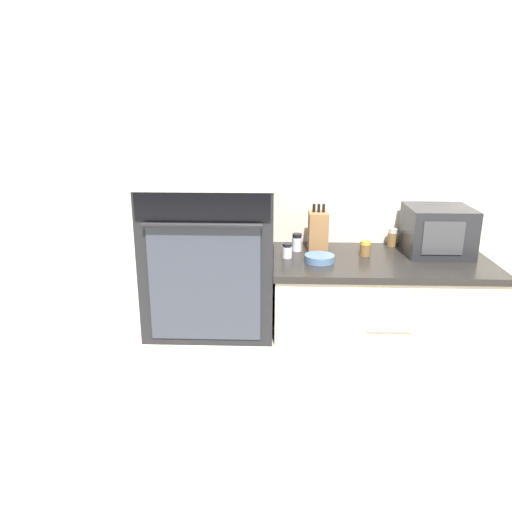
{
  "coord_description": "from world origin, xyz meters",
  "views": [
    {
      "loc": [
        -0.01,
        -2.24,
        1.67
      ],
      "look_at": [
        -0.1,
        0.21,
        0.91
      ],
      "focal_mm": 35.0,
      "sensor_mm": 36.0,
      "label": 1
    }
  ],
  "objects_px": {
    "bowl": "(319,258)",
    "condiment_jar_mid": "(297,242)",
    "condiment_jar_far": "(365,248)",
    "microwave": "(438,231)",
    "condiment_jar_back": "(287,251)",
    "knife_block": "(318,231)",
    "wall_oven": "(212,255)",
    "condiment_jar_near": "(392,238)"
  },
  "relations": [
    {
      "from": "bowl",
      "to": "condiment_jar_mid",
      "type": "bearing_deg",
      "value": 118.85
    },
    {
      "from": "condiment_jar_mid",
      "to": "condiment_jar_far",
      "type": "height_order",
      "value": "condiment_jar_mid"
    },
    {
      "from": "microwave",
      "to": "condiment_jar_back",
      "type": "distance_m",
      "value": 0.82
    },
    {
      "from": "condiment_jar_mid",
      "to": "microwave",
      "type": "bearing_deg",
      "value": -2.02
    },
    {
      "from": "knife_block",
      "to": "condiment_jar_back",
      "type": "height_order",
      "value": "knife_block"
    },
    {
      "from": "knife_block",
      "to": "condiment_jar_mid",
      "type": "distance_m",
      "value": 0.13
    },
    {
      "from": "wall_oven",
      "to": "condiment_jar_far",
      "type": "height_order",
      "value": "wall_oven"
    },
    {
      "from": "wall_oven",
      "to": "bowl",
      "type": "xyz_separation_m",
      "value": [
        0.57,
        -0.07,
        0.01
      ]
    },
    {
      "from": "condiment_jar_near",
      "to": "condiment_jar_far",
      "type": "height_order",
      "value": "condiment_jar_near"
    },
    {
      "from": "condiment_jar_back",
      "to": "condiment_jar_near",
      "type": "bearing_deg",
      "value": 21.96
    },
    {
      "from": "wall_oven",
      "to": "condiment_jar_back",
      "type": "xyz_separation_m",
      "value": [
        0.4,
        -0.0,
        0.03
      ]
    },
    {
      "from": "bowl",
      "to": "condiment_jar_back",
      "type": "bearing_deg",
      "value": 158.47
    },
    {
      "from": "microwave",
      "to": "condiment_jar_far",
      "type": "xyz_separation_m",
      "value": [
        -0.39,
        -0.05,
        -0.09
      ]
    },
    {
      "from": "condiment_jar_far",
      "to": "condiment_jar_mid",
      "type": "bearing_deg",
      "value": 167.99
    },
    {
      "from": "wall_oven",
      "to": "condiment_jar_back",
      "type": "bearing_deg",
      "value": -0.32
    },
    {
      "from": "microwave",
      "to": "condiment_jar_back",
      "type": "bearing_deg",
      "value": -172.57
    },
    {
      "from": "condiment_jar_mid",
      "to": "condiment_jar_back",
      "type": "distance_m",
      "value": 0.14
    },
    {
      "from": "condiment_jar_far",
      "to": "condiment_jar_back",
      "type": "distance_m",
      "value": 0.42
    },
    {
      "from": "condiment_jar_near",
      "to": "condiment_jar_mid",
      "type": "height_order",
      "value": "condiment_jar_near"
    },
    {
      "from": "microwave",
      "to": "condiment_jar_back",
      "type": "height_order",
      "value": "microwave"
    },
    {
      "from": "wall_oven",
      "to": "condiment_jar_near",
      "type": "height_order",
      "value": "wall_oven"
    },
    {
      "from": "knife_block",
      "to": "condiment_jar_near",
      "type": "bearing_deg",
      "value": 12.63
    },
    {
      "from": "microwave",
      "to": "condiment_jar_far",
      "type": "height_order",
      "value": "microwave"
    },
    {
      "from": "bowl",
      "to": "condiment_jar_back",
      "type": "xyz_separation_m",
      "value": [
        -0.17,
        0.07,
        0.02
      ]
    },
    {
      "from": "condiment_jar_near",
      "to": "condiment_jar_back",
      "type": "height_order",
      "value": "condiment_jar_near"
    },
    {
      "from": "microwave",
      "to": "bowl",
      "type": "relative_size",
      "value": 2.16
    },
    {
      "from": "wall_oven",
      "to": "condiment_jar_mid",
      "type": "distance_m",
      "value": 0.48
    },
    {
      "from": "knife_block",
      "to": "condiment_jar_near",
      "type": "distance_m",
      "value": 0.45
    },
    {
      "from": "condiment_jar_mid",
      "to": "condiment_jar_far",
      "type": "bearing_deg",
      "value": -12.01
    },
    {
      "from": "condiment_jar_near",
      "to": "condiment_jar_far",
      "type": "relative_size",
      "value": 1.26
    },
    {
      "from": "wall_oven",
      "to": "condiment_jar_mid",
      "type": "bearing_deg",
      "value": 15.81
    },
    {
      "from": "condiment_jar_far",
      "to": "condiment_jar_back",
      "type": "height_order",
      "value": "condiment_jar_far"
    },
    {
      "from": "wall_oven",
      "to": "microwave",
      "type": "relative_size",
      "value": 2.31
    },
    {
      "from": "wall_oven",
      "to": "microwave",
      "type": "distance_m",
      "value": 1.22
    },
    {
      "from": "bowl",
      "to": "condiment_jar_back",
      "type": "height_order",
      "value": "condiment_jar_back"
    },
    {
      "from": "condiment_jar_mid",
      "to": "knife_block",
      "type": "bearing_deg",
      "value": 7.44
    },
    {
      "from": "condiment_jar_back",
      "to": "wall_oven",
      "type": "bearing_deg",
      "value": 179.68
    },
    {
      "from": "bowl",
      "to": "condiment_jar_near",
      "type": "relative_size",
      "value": 1.52
    },
    {
      "from": "condiment_jar_near",
      "to": "condiment_jar_back",
      "type": "distance_m",
      "value": 0.65
    },
    {
      "from": "knife_block",
      "to": "condiment_jar_back",
      "type": "bearing_deg",
      "value": -139.47
    },
    {
      "from": "bowl",
      "to": "condiment_jar_far",
      "type": "relative_size",
      "value": 1.91
    },
    {
      "from": "condiment_jar_mid",
      "to": "condiment_jar_far",
      "type": "distance_m",
      "value": 0.37
    }
  ]
}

